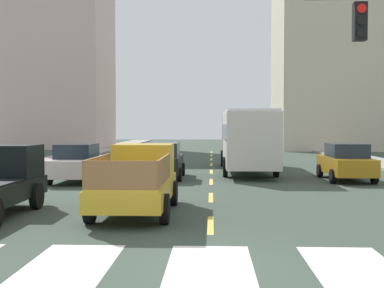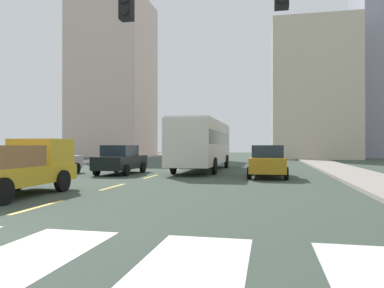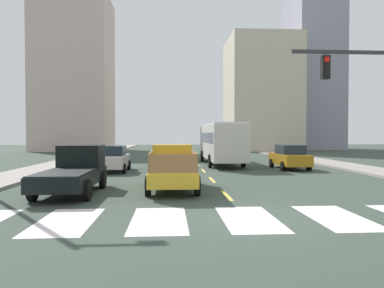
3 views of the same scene
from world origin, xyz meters
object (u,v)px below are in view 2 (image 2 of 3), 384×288
(traffic_signal_gantry, at_px, (339,18))
(sedan_mid, at_px, (268,161))
(sedan_near_right, at_px, (121,160))
(pickup_stakebed, at_px, (19,168))
(city_bus, at_px, (202,142))
(sedan_far, at_px, (50,160))

(traffic_signal_gantry, bearing_deg, sedan_mid, 96.20)
(sedan_near_right, bearing_deg, traffic_signal_gantry, -51.46)
(pickup_stakebed, distance_m, city_bus, 13.75)
(city_bus, distance_m, sedan_far, 9.67)
(pickup_stakebed, bearing_deg, sedan_mid, 46.90)
(city_bus, relative_size, sedan_far, 2.45)
(traffic_signal_gantry, bearing_deg, sedan_far, 140.01)
(city_bus, relative_size, sedan_mid, 2.45)
(pickup_stakebed, relative_size, city_bus, 0.48)
(traffic_signal_gantry, bearing_deg, sedan_near_right, 127.40)
(pickup_stakebed, xyz_separation_m, sedan_far, (-3.88, 7.76, -0.08))
(sedan_mid, bearing_deg, traffic_signal_gantry, -81.57)
(pickup_stakebed, distance_m, sedan_near_right, 9.33)
(pickup_stakebed, height_order, sedan_far, pickup_stakebed)
(pickup_stakebed, relative_size, sedan_far, 1.18)
(city_bus, bearing_deg, sedan_far, -148.30)
(pickup_stakebed, height_order, city_bus, city_bus)
(city_bus, bearing_deg, sedan_mid, -46.82)
(pickup_stakebed, xyz_separation_m, traffic_signal_gantry, (9.78, -3.70, 3.23))
(sedan_far, xyz_separation_m, sedan_near_right, (3.70, 1.57, 0.00))
(sedan_near_right, distance_m, traffic_signal_gantry, 16.73)
(pickup_stakebed, bearing_deg, sedan_far, 117.22)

